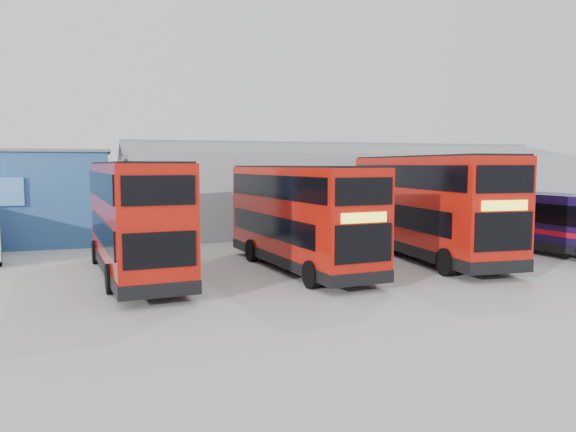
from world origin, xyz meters
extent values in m
plane|color=#A5A5A0|center=(0.00, 0.00, 0.00)|extent=(120.00, 120.00, 0.00)
cube|color=#989EA6|center=(8.00, 20.00, 2.50)|extent=(30.00, 12.00, 5.00)
cube|color=slate|center=(8.00, 17.20, 5.25)|extent=(30.50, 6.33, 1.29)
cube|color=slate|center=(8.00, 22.80, 5.25)|extent=(30.50, 6.33, 1.29)
cube|color=#AC1309|center=(-7.16, 5.54, 2.35)|extent=(3.36, 10.58, 4.01)
cube|color=black|center=(-7.16, 5.54, 0.54)|extent=(3.40, 10.62, 0.45)
cube|color=black|center=(-5.88, 5.25, 1.88)|extent=(0.80, 8.79, 0.94)
cube|color=black|center=(-8.38, 5.04, 1.88)|extent=(0.80, 8.79, 0.94)
cube|color=black|center=(-5.91, 5.65, 3.57)|extent=(0.89, 9.78, 0.94)
cube|color=black|center=(-8.42, 5.43, 3.57)|extent=(0.89, 9.78, 0.94)
cube|color=black|center=(-7.61, 10.74, 1.78)|extent=(2.22, 0.24, 1.34)
cube|color=black|center=(-7.61, 10.74, 3.57)|extent=(2.22, 0.24, 0.94)
cube|color=yellow|center=(-7.61, 10.75, 2.67)|extent=(1.78, 0.19, 0.35)
cube|color=black|center=(-6.72, 0.34, 1.78)|extent=(2.18, 0.24, 1.09)
cube|color=black|center=(-6.72, 0.34, 3.57)|extent=(2.18, 0.24, 0.89)
cube|color=black|center=(-7.16, 5.54, 4.38)|extent=(3.20, 10.41, 0.10)
cylinder|color=black|center=(-6.29, 9.24, 0.52)|extent=(0.40, 1.05, 1.03)
cylinder|color=black|center=(-8.66, 9.04, 0.52)|extent=(0.40, 1.05, 1.03)
cylinder|color=black|center=(-5.76, 3.03, 0.52)|extent=(0.40, 1.05, 1.03)
cylinder|color=black|center=(-8.12, 2.82, 0.52)|extent=(0.40, 1.05, 1.03)
cube|color=#AC1309|center=(-0.64, 5.09, 2.28)|extent=(3.37, 10.25, 3.88)
cube|color=black|center=(-0.64, 5.09, 0.53)|extent=(3.41, 10.29, 0.43)
cube|color=black|center=(-1.89, 5.35, 1.82)|extent=(0.88, 8.49, 0.91)
cube|color=black|center=(0.53, 5.59, 1.82)|extent=(0.88, 8.49, 0.91)
cube|color=black|center=(-1.85, 4.97, 3.45)|extent=(0.98, 9.45, 0.91)
cube|color=black|center=(0.57, 5.21, 3.45)|extent=(0.98, 9.45, 0.91)
cube|color=black|center=(-0.15, 0.06, 1.73)|extent=(2.15, 0.26, 1.29)
cube|color=black|center=(-0.15, 0.06, 3.45)|extent=(2.15, 0.26, 0.91)
cube|color=yellow|center=(-0.15, 0.05, 2.59)|extent=(1.72, 0.21, 0.34)
cube|color=black|center=(-1.14, 10.11, 1.73)|extent=(2.10, 0.25, 1.05)
cube|color=black|center=(-1.14, 10.11, 3.45)|extent=(2.10, 0.25, 0.86)
cube|color=black|center=(-0.64, 5.09, 4.24)|extent=(3.21, 10.09, 0.10)
cylinder|color=black|center=(-1.44, 1.49, 0.50)|extent=(0.40, 1.02, 1.00)
cylinder|color=black|center=(0.85, 1.72, 0.50)|extent=(0.40, 1.02, 1.00)
cylinder|color=black|center=(-2.04, 7.50, 0.50)|extent=(0.40, 1.02, 1.00)
cylinder|color=black|center=(0.25, 7.73, 0.50)|extent=(0.40, 1.02, 1.00)
cube|color=#AC1309|center=(5.79, 5.70, 2.51)|extent=(3.25, 11.23, 4.28)
cube|color=black|center=(5.79, 5.70, 0.58)|extent=(3.30, 11.27, 0.48)
cube|color=black|center=(4.48, 6.20, 2.01)|extent=(0.57, 9.40, 1.00)
cube|color=black|center=(7.16, 6.05, 2.01)|extent=(0.57, 9.40, 1.00)
cube|color=black|center=(4.45, 5.78, 3.81)|extent=(0.63, 10.45, 1.00)
cube|color=black|center=(7.13, 5.63, 3.81)|extent=(0.63, 10.45, 1.00)
cube|color=black|center=(5.49, 0.14, 1.90)|extent=(2.38, 0.18, 1.43)
cube|color=black|center=(5.49, 0.14, 3.81)|extent=(2.38, 0.18, 1.00)
cube|color=yellow|center=(5.49, 0.13, 2.85)|extent=(1.90, 0.15, 0.37)
cube|color=black|center=(6.10, 11.27, 1.90)|extent=(2.33, 0.18, 1.16)
cube|color=black|center=(6.10, 11.27, 3.81)|extent=(2.33, 0.18, 0.95)
cube|color=black|center=(5.79, 5.70, 4.67)|extent=(3.08, 11.06, 0.11)
cylinder|color=black|center=(4.31, 1.92, 0.55)|extent=(0.40, 1.12, 1.10)
cylinder|color=black|center=(6.85, 1.78, 0.55)|extent=(0.40, 1.12, 1.10)
cylinder|color=black|center=(4.68, 8.57, 0.55)|extent=(0.40, 1.12, 1.10)
cylinder|color=black|center=(7.21, 8.43, 0.55)|extent=(0.40, 1.12, 1.10)
cube|color=#120D3A|center=(12.55, 5.23, 1.62)|extent=(3.11, 10.79, 2.57)
cube|color=black|center=(12.55, 5.23, 0.51)|extent=(3.15, 10.83, 0.39)
cube|color=#A80C1B|center=(12.55, 5.23, 1.16)|extent=(3.14, 10.82, 0.24)
cube|color=black|center=(11.34, 4.86, 2.03)|extent=(0.63, 8.89, 0.92)
cube|color=black|center=(12.20, 10.56, 1.79)|extent=(2.18, 0.19, 1.26)
cylinder|color=black|center=(13.46, 9.07, 0.50)|extent=(0.37, 1.03, 1.01)
cylinder|color=black|center=(11.15, 8.92, 0.50)|extent=(0.37, 1.03, 1.01)
camera|label=1|loc=(-8.26, -16.60, 4.33)|focal=35.00mm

